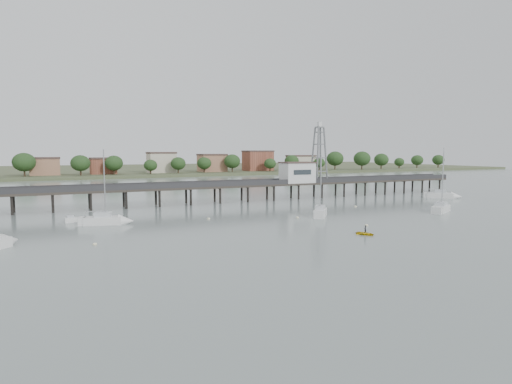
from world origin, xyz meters
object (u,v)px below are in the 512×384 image
Objects in this scene: sailboat_c at (321,212)px; sailboat_b at (111,220)px; pier at (203,187)px; lattice_tower at (319,155)px; sailboat_e at (446,196)px; yellow_dinghy at (365,235)px; sailboat_d at (442,208)px; white_tender at (75,220)px.

sailboat_b is at bearing 118.76° from sailboat_c.
sailboat_c reaches higher than pier.
sailboat_e is (28.61, -15.42, -10.46)m from lattice_tower.
sailboat_b is 4.69× the size of yellow_dinghy.
sailboat_d is 69.29m from white_tender.
pier is at bearing -149.19° from sailboat_e.
white_tender is (-67.10, 17.30, -0.26)m from sailboat_d.
lattice_tower is 1.23× the size of sailboat_d.
sailboat_e is (20.93, 17.47, -0.01)m from sailboat_d.
sailboat_e is at bearing -14.39° from pier.
yellow_dinghy is (37.47, -29.85, -0.39)m from white_tender.
lattice_tower reaches higher than sailboat_d.
sailboat_d is 0.93× the size of sailboat_e.
sailboat_c is at bearing 5.69° from sailboat_b.
white_tender is (-5.32, 5.04, -0.25)m from sailboat_b.
lattice_tower is at bearing 75.41° from sailboat_d.
pier is 46.59m from yellow_dinghy.
sailboat_b is at bearing -159.13° from lattice_tower.
sailboat_c is (14.18, -27.07, -3.15)m from pier.
sailboat_e is 88.03m from white_tender.
sailboat_b is at bearing -137.60° from pier.
sailboat_b is 3.89× the size of white_tender.
lattice_tower is 35.35m from sailboat_d.
sailboat_b is at bearing -47.87° from white_tender.
pier is at bearing -180.00° from lattice_tower.
pier is 11.58× the size of sailboat_b.
sailboat_b reaches higher than white_tender.
sailboat_c is at bearing 139.15° from sailboat_d.
sailboat_d reaches higher than white_tender.
pier is at bearing 66.35° from sailboat_c.
sailboat_c is 0.94× the size of sailboat_d.
yellow_dinghy is (-4.62, -18.37, -0.65)m from sailboat_c.
lattice_tower reaches higher than sailboat_e.
lattice_tower is 62.35m from white_tender.
sailboat_c is 18.95m from yellow_dinghy.
lattice_tower is at bearing 40.70° from yellow_dinghy.
white_tender is 1.21× the size of yellow_dinghy.
white_tender is at bearing 152.20° from sailboat_b.
sailboat_b is 7.33m from white_tender.
sailboat_b is 0.95× the size of sailboat_e.
yellow_dinghy is (32.15, -24.81, -0.64)m from sailboat_b.
sailboat_e is 58.79m from yellow_dinghy.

